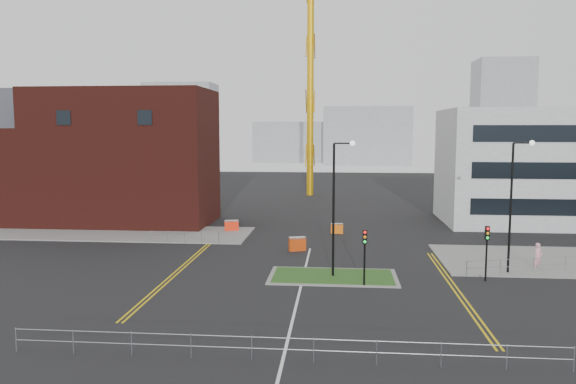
# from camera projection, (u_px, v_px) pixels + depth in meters

# --- Properties ---
(ground) EXTENTS (200.00, 200.00, 0.00)m
(ground) POSITION_uv_depth(u_px,v_px,m) (294.00, 316.00, 30.01)
(ground) COLOR black
(ground) RESTS_ON ground
(pavement_left) EXTENTS (28.00, 8.00, 0.12)m
(pavement_left) POSITION_uv_depth(u_px,v_px,m) (104.00, 233.00, 53.58)
(pavement_left) COLOR slate
(pavement_left) RESTS_ON ground
(island_kerb) EXTENTS (8.60, 4.60, 0.08)m
(island_kerb) POSITION_uv_depth(u_px,v_px,m) (333.00, 277.00, 37.74)
(island_kerb) COLOR slate
(island_kerb) RESTS_ON ground
(grass_island) EXTENTS (8.00, 4.00, 0.12)m
(grass_island) POSITION_uv_depth(u_px,v_px,m) (333.00, 276.00, 37.74)
(grass_island) COLOR #1D4517
(grass_island) RESTS_ON ground
(brick_building) EXTENTS (24.20, 10.07, 14.24)m
(brick_building) POSITION_uv_depth(u_px,v_px,m) (98.00, 158.00, 59.02)
(brick_building) COLOR #4D1913
(brick_building) RESTS_ON ground
(office_block) EXTENTS (25.00, 12.20, 12.00)m
(office_block) POSITION_uv_depth(u_px,v_px,m) (566.00, 167.00, 58.64)
(office_block) COLOR #AFB1B4
(office_block) RESTS_ON ground
(tower_crane) EXTENTS (52.87, 5.86, 38.97)m
(tower_crane) POSITION_uv_depth(u_px,v_px,m) (350.00, 12.00, 81.62)
(tower_crane) COLOR #E6A70D
(tower_crane) RESTS_ON ground
(streetlamp_island) EXTENTS (1.46, 0.36, 9.18)m
(streetlamp_island) POSITION_uv_depth(u_px,v_px,m) (337.00, 198.00, 37.12)
(streetlamp_island) COLOR black
(streetlamp_island) RESTS_ON ground
(streetlamp_right_near) EXTENTS (1.46, 0.36, 9.18)m
(streetlamp_right_near) POSITION_uv_depth(u_px,v_px,m) (514.00, 196.00, 38.02)
(streetlamp_right_near) COLOR black
(streetlamp_right_near) RESTS_ON ground
(traffic_light_island) EXTENTS (0.28, 0.33, 3.65)m
(traffic_light_island) POSITION_uv_depth(u_px,v_px,m) (365.00, 247.00, 35.28)
(traffic_light_island) COLOR black
(traffic_light_island) RESTS_ON ground
(traffic_light_right) EXTENTS (0.28, 0.33, 3.65)m
(traffic_light_right) POSITION_uv_depth(u_px,v_px,m) (487.00, 243.00, 36.54)
(traffic_light_right) COLOR black
(traffic_light_right) RESTS_ON ground
(railing_front) EXTENTS (24.05, 0.05, 1.10)m
(railing_front) POSITION_uv_depth(u_px,v_px,m) (282.00, 344.00, 23.99)
(railing_front) COLOR gray
(railing_front) RESTS_ON ground
(railing_left) EXTENTS (6.05, 0.05, 1.10)m
(railing_left) POSITION_uv_depth(u_px,v_px,m) (184.00, 235.00, 48.73)
(railing_left) COLOR gray
(railing_left) RESTS_ON ground
(centre_line) EXTENTS (0.15, 30.00, 0.01)m
(centre_line) POSITION_uv_depth(u_px,v_px,m) (297.00, 304.00, 31.99)
(centre_line) COLOR silver
(centre_line) RESTS_ON ground
(yellow_left_a) EXTENTS (0.12, 24.00, 0.01)m
(yellow_left_a) POSITION_uv_depth(u_px,v_px,m) (181.00, 266.00, 40.72)
(yellow_left_a) COLOR gold
(yellow_left_a) RESTS_ON ground
(yellow_left_b) EXTENTS (0.12, 24.00, 0.01)m
(yellow_left_b) POSITION_uv_depth(u_px,v_px,m) (185.00, 266.00, 40.69)
(yellow_left_b) COLOR gold
(yellow_left_b) RESTS_ON ground
(yellow_right_a) EXTENTS (0.12, 20.00, 0.01)m
(yellow_right_a) POSITION_uv_depth(u_px,v_px,m) (453.00, 288.00, 35.09)
(yellow_right_a) COLOR gold
(yellow_right_a) RESTS_ON ground
(yellow_right_b) EXTENTS (0.12, 20.00, 0.01)m
(yellow_right_b) POSITION_uv_depth(u_px,v_px,m) (457.00, 289.00, 35.06)
(yellow_right_b) COLOR gold
(yellow_right_b) RESTS_ON ground
(skyline_a) EXTENTS (18.00, 12.00, 22.00)m
(skyline_a) POSITION_uv_depth(u_px,v_px,m) (182.00, 125.00, 151.13)
(skyline_a) COLOR gray
(skyline_a) RESTS_ON ground
(skyline_b) EXTENTS (24.00, 12.00, 16.00)m
(skyline_b) POSITION_uv_depth(u_px,v_px,m) (367.00, 136.00, 156.86)
(skyline_b) COLOR gray
(skyline_b) RESTS_ON ground
(skyline_c) EXTENTS (14.00, 12.00, 28.00)m
(skyline_c) POSITION_uv_depth(u_px,v_px,m) (501.00, 113.00, 148.09)
(skyline_c) COLOR gray
(skyline_c) RESTS_ON ground
(skyline_d) EXTENTS (30.00, 12.00, 12.00)m
(skyline_d) POSITION_uv_depth(u_px,v_px,m) (305.00, 142.00, 168.60)
(skyline_d) COLOR gray
(skyline_d) RESTS_ON ground
(pedestrian) EXTENTS (0.83, 0.75, 1.92)m
(pedestrian) POSITION_uv_depth(u_px,v_px,m) (538.00, 256.00, 39.69)
(pedestrian) COLOR pink
(pedestrian) RESTS_ON ground
(barrier_left) EXTENTS (1.41, 0.75, 1.13)m
(barrier_left) POSITION_uv_depth(u_px,v_px,m) (232.00, 225.00, 54.41)
(barrier_left) COLOR #FE2B0E
(barrier_left) RESTS_ON ground
(barrier_mid) EXTENTS (1.16, 0.42, 0.97)m
(barrier_mid) POSITION_uv_depth(u_px,v_px,m) (337.00, 228.00, 53.50)
(barrier_mid) COLOR orange
(barrier_mid) RESTS_ON ground
(barrier_right) EXTENTS (1.44, 0.89, 1.15)m
(barrier_right) POSITION_uv_depth(u_px,v_px,m) (297.00, 243.00, 45.86)
(barrier_right) COLOR #C73C0B
(barrier_right) RESTS_ON ground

